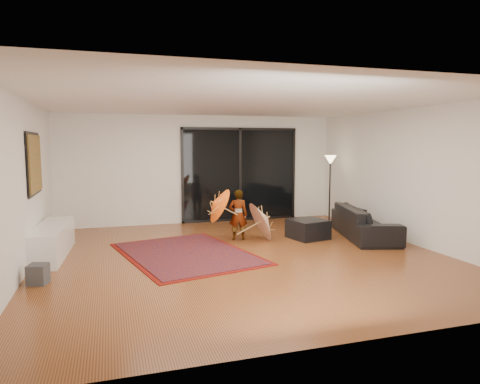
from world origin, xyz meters
name	(u,v)px	position (x,y,z in m)	size (l,w,h in m)	color
floor	(243,256)	(0.00, 0.00, 0.00)	(7.00, 7.00, 0.00)	brown
ceiling	(243,102)	(0.00, 0.00, 2.70)	(7.00, 7.00, 0.00)	white
wall_back	(202,169)	(0.00, 3.50, 1.35)	(7.00, 7.00, 0.00)	silver
wall_front	(351,210)	(0.00, -3.50, 1.35)	(7.00, 7.00, 0.00)	silver
wall_left	(22,186)	(-3.50, 0.00, 1.35)	(7.00, 7.00, 0.00)	silver
wall_right	(411,176)	(3.50, 0.00, 1.35)	(7.00, 7.00, 0.00)	silver
sliding_door	(240,174)	(1.00, 3.47, 1.20)	(3.06, 0.07, 2.40)	black
painting	(34,164)	(-3.46, 1.00, 1.65)	(0.04, 1.28, 1.08)	black
media_console	(52,241)	(-3.25, 1.00, 0.28)	(0.50, 1.98, 0.55)	white
speaker	(38,274)	(-3.25, -0.60, 0.14)	(0.25, 0.25, 0.29)	#424244
persian_rug	(186,253)	(-0.94, 0.44, 0.01)	(2.67, 3.27, 0.02)	#620D08
sofa	(365,222)	(2.95, 0.73, 0.33)	(2.24, 0.88, 0.65)	black
ottoman	(308,229)	(1.74, 0.98, 0.20)	(0.70, 0.70, 0.40)	black
floor_lamp	(330,170)	(3.10, 2.54, 1.34)	(0.29, 0.29, 1.70)	black
child	(238,215)	(0.29, 1.27, 0.53)	(0.38, 0.25, 1.05)	#999999
parasol_orange	(213,206)	(-0.26, 1.22, 0.73)	(0.51, 0.75, 0.83)	#F1530C
parasol_white	(268,216)	(0.89, 1.12, 0.50)	(0.54, 0.86, 0.93)	white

